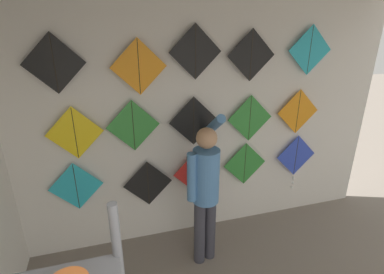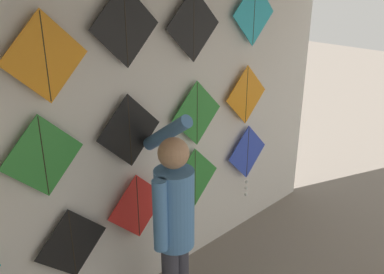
# 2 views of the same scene
# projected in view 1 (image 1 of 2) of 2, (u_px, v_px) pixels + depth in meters

# --- Properties ---
(back_panel) EXTENTS (4.71, 0.06, 2.80)m
(back_panel) POSITION_uv_depth(u_px,v_px,m) (195.00, 124.00, 3.39)
(back_panel) COLOR silver
(back_panel) RESTS_ON ground
(shopkeeper) EXTENTS (0.41, 0.62, 1.66)m
(shopkeeper) POSITION_uv_depth(u_px,v_px,m) (205.00, 185.00, 3.03)
(shopkeeper) COLOR #383842
(shopkeeper) RESTS_ON ground
(kite_0) EXTENTS (0.55, 0.01, 0.55)m
(kite_0) POSITION_uv_depth(u_px,v_px,m) (76.00, 187.00, 3.16)
(kite_0) COLOR #28B2C6
(kite_1) EXTENTS (0.55, 0.01, 0.55)m
(kite_1) POSITION_uv_depth(u_px,v_px,m) (148.00, 184.00, 3.39)
(kite_1) COLOR black
(kite_2) EXTENTS (0.55, 0.01, 0.55)m
(kite_2) POSITION_uv_depth(u_px,v_px,m) (196.00, 172.00, 3.52)
(kite_2) COLOR red
(kite_3) EXTENTS (0.55, 0.01, 0.55)m
(kite_3) POSITION_uv_depth(u_px,v_px,m) (245.00, 164.00, 3.67)
(kite_3) COLOR #338C38
(kite_4) EXTENTS (0.55, 0.04, 0.76)m
(kite_4) POSITION_uv_depth(u_px,v_px,m) (296.00, 158.00, 3.87)
(kite_4) COLOR blue
(kite_5) EXTENTS (0.55, 0.01, 0.55)m
(kite_5) POSITION_uv_depth(u_px,v_px,m) (75.00, 133.00, 2.96)
(kite_5) COLOR yellow
(kite_6) EXTENTS (0.55, 0.01, 0.55)m
(kite_6) POSITION_uv_depth(u_px,v_px,m) (133.00, 126.00, 3.10)
(kite_6) COLOR #338C38
(kite_7) EXTENTS (0.55, 0.01, 0.55)m
(kite_7) POSITION_uv_depth(u_px,v_px,m) (194.00, 121.00, 3.27)
(kite_7) COLOR black
(kite_8) EXTENTS (0.55, 0.01, 0.55)m
(kite_8) POSITION_uv_depth(u_px,v_px,m) (250.00, 118.00, 3.46)
(kite_8) COLOR #338C38
(kite_9) EXTENTS (0.55, 0.01, 0.55)m
(kite_9) POSITION_uv_depth(u_px,v_px,m) (298.00, 112.00, 3.62)
(kite_9) COLOR orange
(kite_10) EXTENTS (0.55, 0.01, 0.55)m
(kite_10) POSITION_uv_depth(u_px,v_px,m) (54.00, 64.00, 2.68)
(kite_10) COLOR black
(kite_11) EXTENTS (0.55, 0.01, 0.55)m
(kite_11) POSITION_uv_depth(u_px,v_px,m) (139.00, 67.00, 2.90)
(kite_11) COLOR orange
(kite_12) EXTENTS (0.55, 0.01, 0.55)m
(kite_12) POSITION_uv_depth(u_px,v_px,m) (195.00, 52.00, 3.01)
(kite_12) COLOR black
(kite_13) EXTENTS (0.55, 0.01, 0.55)m
(kite_13) POSITION_uv_depth(u_px,v_px,m) (251.00, 55.00, 3.19)
(kite_13) COLOR black
(kite_14) EXTENTS (0.55, 0.01, 0.55)m
(kite_14) POSITION_uv_depth(u_px,v_px,m) (310.00, 50.00, 3.36)
(kite_14) COLOR #28B2C6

